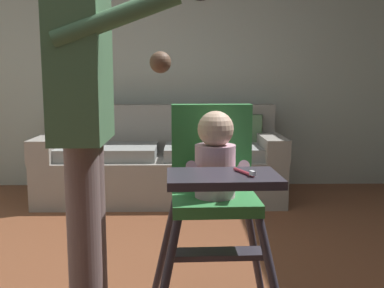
% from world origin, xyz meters
% --- Properties ---
extents(wall_far, '(5.45, 0.06, 2.76)m').
position_xyz_m(wall_far, '(0.00, 2.53, 1.38)').
color(wall_far, '#B0B9AD').
rests_on(wall_far, ground).
extents(couch, '(2.20, 0.86, 0.86)m').
position_xyz_m(couch, '(-0.03, 2.01, 0.33)').
color(couch, gray).
rests_on(couch, ground).
extents(high_chair, '(0.63, 0.74, 1.00)m').
position_xyz_m(high_chair, '(0.30, -0.23, 0.69)').
color(high_chair, '#35313C').
rests_on(high_chair, ground).
extents(adult_standing, '(0.51, 0.49, 1.65)m').
position_xyz_m(adult_standing, '(-0.23, -0.25, 0.94)').
color(adult_standing, '#6D5959').
rests_on(adult_standing, ground).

